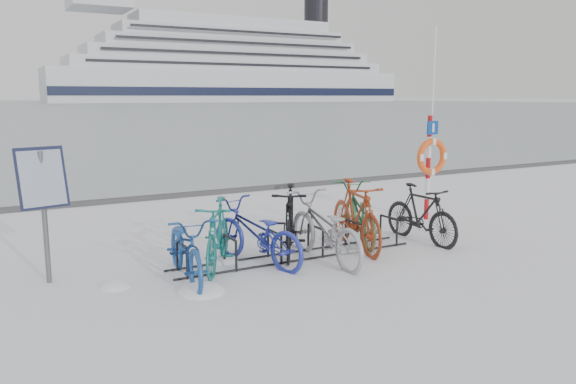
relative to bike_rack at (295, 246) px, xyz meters
name	(u,v)px	position (x,y,z in m)	size (l,w,h in m)	color
ground	(295,257)	(0.00, 0.00, -0.18)	(900.00, 900.00, 0.00)	white
ice_sheet	(0,106)	(0.00, 155.00, -0.17)	(400.00, 298.00, 0.02)	#A0AEB5
quay_edge	(178,195)	(0.00, 5.90, -0.13)	(400.00, 0.25, 0.10)	#3F3F42
bike_rack	(295,246)	(0.00, 0.00, 0.00)	(4.00, 0.48, 0.46)	black
info_board	(42,186)	(-3.46, 0.50, 1.12)	(0.64, 0.36, 1.81)	#595B5E
lifebuoy_station	(431,157)	(3.66, 1.06, 1.09)	(0.73, 0.22, 3.78)	#AA0D11
cruise_ferry	(231,70)	(87.12, 210.37, 12.84)	(145.50, 27.42, 47.81)	silver
bike_0	(186,245)	(-1.80, -0.21, 0.30)	(0.63, 1.82, 0.95)	navy
bike_1	(218,233)	(-1.24, 0.08, 0.33)	(0.48, 1.72, 1.03)	#176C69
bike_2	(256,231)	(-0.66, 0.01, 0.31)	(0.65, 1.87, 0.98)	#242E98
bike_3	(290,218)	(0.05, 0.27, 0.37)	(0.52, 1.84, 1.11)	black
bike_4	(324,227)	(0.30, -0.35, 0.34)	(0.70, 2.00, 1.05)	#97989E
bike_5	(356,214)	(1.12, 0.00, 0.39)	(0.54, 1.91, 1.15)	maroon
bike_6	(359,212)	(1.46, 0.40, 0.32)	(0.67, 1.91, 1.00)	#2C5F39
bike_7	(421,212)	(2.36, -0.16, 0.33)	(0.48, 1.68, 1.01)	black
snow_drifts	(270,261)	(-0.43, 0.01, -0.18)	(6.26, 2.08, 0.21)	white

